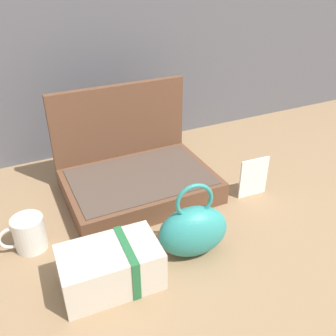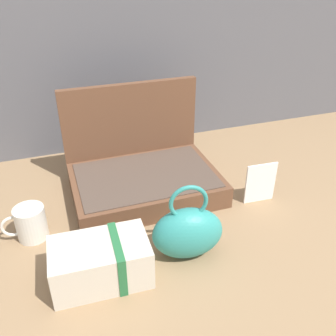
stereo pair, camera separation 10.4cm
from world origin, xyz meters
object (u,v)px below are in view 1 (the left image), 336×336
Objects in this scene: teal_pouch_handbag at (193,230)px; coffee_mug at (28,233)px; info_card_left at (253,177)px; open_suitcase at (135,172)px; cream_toiletry_bag at (112,267)px.

coffee_mug is (-0.40, 0.21, -0.03)m from teal_pouch_handbag.
teal_pouch_handbag is 0.35m from info_card_left.
coffee_mug is (-0.37, -0.15, -0.02)m from open_suitcase.
open_suitcase is 3.85× the size of coffee_mug.
cream_toiletry_bag is 0.57m from info_card_left.
cream_toiletry_bag reaches higher than coffee_mug.
info_card_left is (0.71, -0.05, 0.02)m from coffee_mug.
open_suitcase is at bearing 93.91° from teal_pouch_handbag.
coffee_mug is at bearing -158.58° from open_suitcase.
teal_pouch_handbag reaches higher than coffee_mug.
teal_pouch_handbag is 1.79× the size of coffee_mug.
info_card_left is at bearing -30.45° from open_suitcase.
teal_pouch_handbag is at bearing -150.32° from info_card_left.
cream_toiletry_bag is 1.78× the size of info_card_left.
teal_pouch_handbag is 0.45m from coffee_mug.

